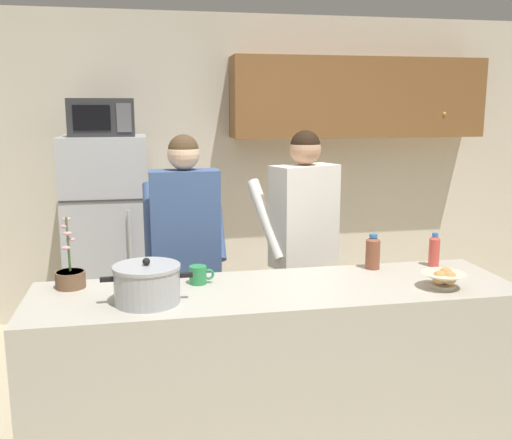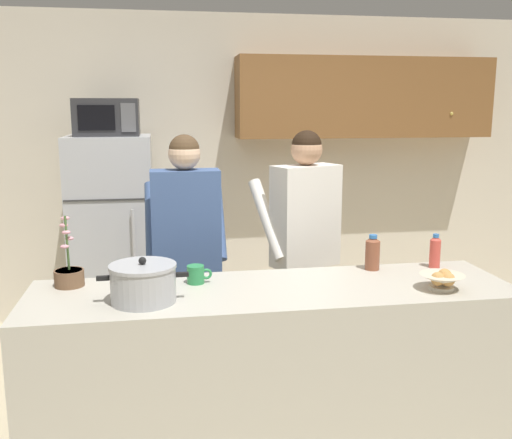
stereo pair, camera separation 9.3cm
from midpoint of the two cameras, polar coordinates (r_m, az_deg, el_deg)
back_wall_unit at (r=5.08m, az=0.19°, el=6.59°), size 6.00×0.48×2.60m
kitchen_island at (r=3.12m, az=2.61°, el=-14.88°), size 2.47×0.68×0.92m
refrigerator at (r=4.71m, az=-13.41°, el=-1.74°), size 0.64×0.68×1.61m
microwave at (r=4.58m, az=-13.96°, el=9.80°), size 0.48×0.37×0.28m
person_near_pot at (r=3.60m, az=-6.19°, el=-1.57°), size 0.50×0.41×1.66m
person_by_sink at (r=3.71m, az=5.53°, el=-0.96°), size 0.61×0.56×1.68m
cooking_pot at (r=2.76m, az=-10.15°, el=-6.21°), size 0.43×0.32×0.22m
coffee_mug at (r=3.02m, az=-5.06°, el=-5.44°), size 0.13×0.09×0.10m
bread_bowl at (r=3.06m, az=18.79°, el=-5.71°), size 0.23×0.23×0.10m
bottle_near_edge at (r=3.46m, az=18.05°, el=-3.00°), size 0.06×0.06×0.20m
bottle_mid_counter at (r=3.32m, az=12.25°, el=-3.23°), size 0.08×0.08×0.20m
potted_orchid at (r=3.10m, az=-17.21°, el=-5.20°), size 0.15×0.15×0.37m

